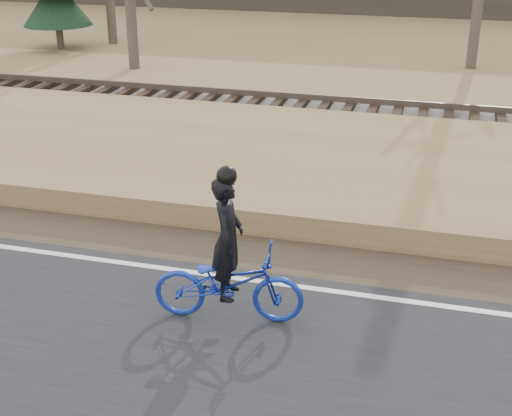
# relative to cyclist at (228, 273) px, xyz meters

# --- Properties ---
(embankment) EXTENTS (120.00, 5.00, 0.44)m
(embankment) POSITION_rel_cyclist_xyz_m (-5.22, 5.06, -0.52)
(embankment) COLOR olive
(embankment) RESTS_ON ground
(ballast) EXTENTS (120.00, 3.00, 0.45)m
(ballast) POSITION_rel_cyclist_xyz_m (-5.22, 8.86, -0.51)
(ballast) COLOR slate
(ballast) RESTS_ON ground
(railroad) EXTENTS (120.00, 2.40, 0.29)m
(railroad) POSITION_rel_cyclist_xyz_m (-5.22, 8.86, -0.21)
(railroad) COLOR black
(railroad) RESTS_ON ballast
(cyclist) EXTENTS (2.07, 0.97, 2.16)m
(cyclist) POSITION_rel_cyclist_xyz_m (0.00, 0.00, 0.00)
(cyclist) COLOR #162D97
(cyclist) RESTS_ON road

